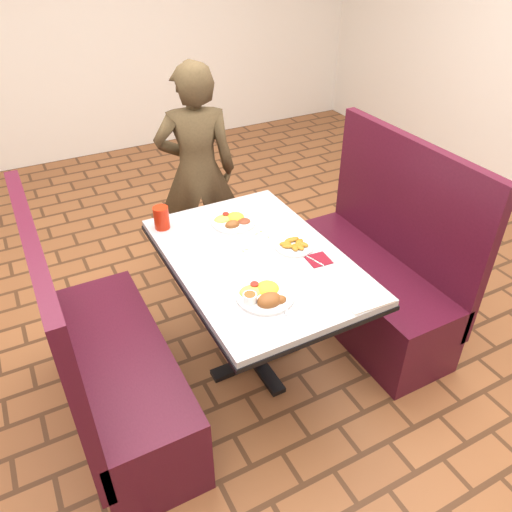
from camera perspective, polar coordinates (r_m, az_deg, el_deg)
name	(u,v)px	position (r m, az deg, el deg)	size (l,w,h in m)	color
dining_table	(256,271)	(2.54, 0.00, -1.78)	(0.81, 1.21, 0.75)	#B8BABD
booth_bench_left	(111,371)	(2.58, -16.28, -12.50)	(0.47, 1.20, 1.17)	#4C1122
booth_bench_right	(372,278)	(3.11, 13.11, -2.46)	(0.47, 1.20, 1.17)	#4C1122
diner_person	(197,172)	(3.41, -6.73, 9.49)	(0.53, 0.35, 1.45)	brown
near_dinner_plate	(265,293)	(2.21, 1.00, -4.25)	(0.26, 0.26, 0.08)	white
far_dinner_plate	(233,219)	(2.75, -2.64, 4.22)	(0.24, 0.24, 0.06)	white
plantain_plate	(294,245)	(2.55, 4.39, 1.22)	(0.20, 0.20, 0.03)	white
maroon_napkin	(318,260)	(2.47, 7.14, -0.42)	(0.11, 0.11, 0.00)	maroon
spoon_utensil	(314,260)	(2.46, 6.66, -0.50)	(0.01, 0.12, 0.00)	#BCBCC1
red_tumbler	(161,218)	(2.73, -10.76, 4.32)	(0.08, 0.08, 0.12)	red
paper_napkin	(365,298)	(2.27, 12.36, -4.66)	(0.21, 0.16, 0.01)	white
knife_utensil	(270,295)	(2.22, 1.64, -4.51)	(0.01, 0.17, 0.00)	silver
fork_utensil	(287,304)	(2.18, 3.57, -5.47)	(0.01, 0.15, 0.00)	silver
lettuce_shreds	(257,248)	(2.54, 0.17, 0.94)	(0.28, 0.32, 0.00)	#9BD153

